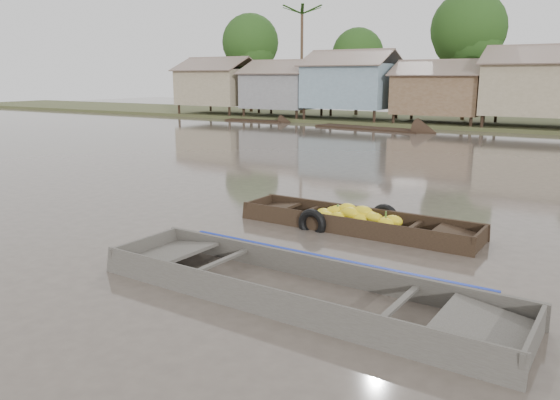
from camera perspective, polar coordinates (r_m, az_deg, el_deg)
The scene contains 4 objects.
ground at distance 11.77m, azimuth -4.11°, elevation -4.10°, with size 120.00×120.00×0.00m, color #4D433B.
riverbank at distance 41.20m, azimuth 26.73°, elevation 10.99°, with size 120.00×12.47×10.22m.
banana_boat at distance 12.62m, azimuth 7.65°, elevation -2.28°, with size 5.62×1.53×0.76m.
viewer_boat at distance 8.75m, azimuth 2.14°, elevation -9.84°, with size 7.05×2.11×0.56m.
Camera 1 is at (6.52, -9.19, 3.42)m, focal length 35.00 mm.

